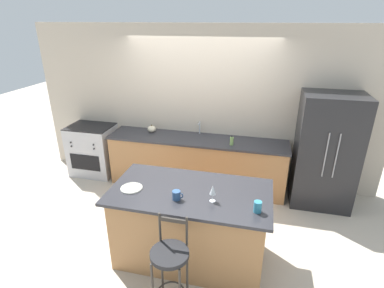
% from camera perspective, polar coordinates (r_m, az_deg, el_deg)
% --- Properties ---
extents(ground_plane, '(18.00, 18.00, 0.00)m').
position_cam_1_polar(ground_plane, '(5.13, -0.07, -9.72)').
color(ground_plane, beige).
extents(wall_back, '(6.00, 0.07, 2.70)m').
position_cam_1_polar(wall_back, '(5.20, 1.75, 7.08)').
color(wall_back, beige).
rests_on(wall_back, ground_plane).
extents(back_counter, '(3.03, 0.67, 0.89)m').
position_cam_1_polar(back_counter, '(5.23, 0.90, -3.41)').
color(back_counter, '#A87547').
rests_on(back_counter, ground_plane).
extents(sink_faucet, '(0.02, 0.13, 0.22)m').
position_cam_1_polar(sink_faucet, '(5.18, 1.43, 3.33)').
color(sink_faucet, '#ADAFB5').
rests_on(sink_faucet, back_counter).
extents(kitchen_island, '(1.83, 0.98, 0.96)m').
position_cam_1_polar(kitchen_island, '(3.71, -0.32, -15.13)').
color(kitchen_island, '#A87547').
rests_on(kitchen_island, ground_plane).
extents(refrigerator, '(0.88, 0.72, 1.78)m').
position_cam_1_polar(refrigerator, '(5.00, 24.12, -1.26)').
color(refrigerator, '#232326').
rests_on(refrigerator, ground_plane).
extents(oven_range, '(0.80, 0.63, 0.95)m').
position_cam_1_polar(oven_range, '(5.94, -18.29, -1.04)').
color(oven_range, '#B7B7BC').
rests_on(oven_range, ground_plane).
extents(bar_stool_near, '(0.37, 0.37, 1.07)m').
position_cam_1_polar(bar_stool_near, '(3.08, -4.18, -21.74)').
color(bar_stool_near, '#332D28').
rests_on(bar_stool_near, ground_plane).
extents(dinner_plate, '(0.25, 0.25, 0.02)m').
position_cam_1_polar(dinner_plate, '(3.54, -11.45, -8.20)').
color(dinner_plate, beige).
rests_on(dinner_plate, kitchen_island).
extents(wine_glass, '(0.07, 0.07, 0.19)m').
position_cam_1_polar(wine_glass, '(3.19, 3.97, -8.80)').
color(wine_glass, white).
rests_on(wine_glass, kitchen_island).
extents(coffee_mug, '(0.12, 0.09, 0.10)m').
position_cam_1_polar(coffee_mug, '(3.27, -2.96, -9.71)').
color(coffee_mug, '#335689').
rests_on(coffee_mug, kitchen_island).
extents(tumbler_cup, '(0.08, 0.08, 0.12)m').
position_cam_1_polar(tumbler_cup, '(3.14, 12.39, -11.60)').
color(tumbler_cup, teal).
rests_on(tumbler_cup, kitchen_island).
extents(pumpkin_decoration, '(0.15, 0.15, 0.14)m').
position_cam_1_polar(pumpkin_decoration, '(5.35, -7.68, 2.86)').
color(pumpkin_decoration, beige).
rests_on(pumpkin_decoration, back_counter).
extents(soap_bottle, '(0.06, 0.06, 0.16)m').
position_cam_1_polar(soap_bottle, '(4.79, 7.57, 0.59)').
color(soap_bottle, '#89B260').
rests_on(soap_bottle, back_counter).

